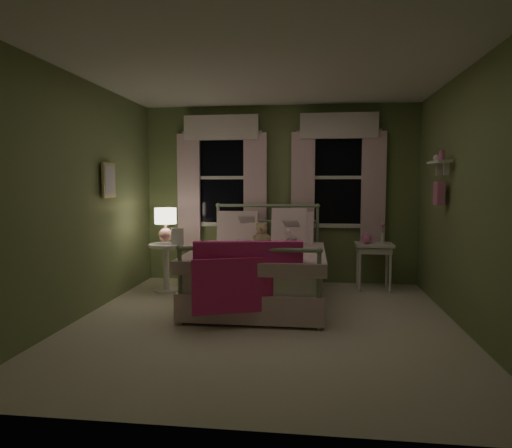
# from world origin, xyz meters

# --- Properties ---
(room_shell) EXTENTS (4.20, 4.20, 4.20)m
(room_shell) POSITION_xyz_m (0.00, 0.00, 1.30)
(room_shell) COLOR beige
(room_shell) RESTS_ON ground
(bed) EXTENTS (1.58, 2.04, 1.18)m
(bed) POSITION_xyz_m (-0.14, 0.83, 0.38)
(bed) COLOR white
(bed) RESTS_ON ground
(pink_throw) EXTENTS (1.10, 0.41, 0.71)m
(pink_throw) POSITION_xyz_m (-0.15, -0.18, 0.61)
(pink_throw) COLOR #F22F91
(pink_throw) RESTS_ON bed
(child_left) EXTENTS (0.29, 0.21, 0.75)m
(child_left) POSITION_xyz_m (-0.43, 1.27, 0.94)
(child_left) COLOR #F7D1DD
(child_left) RESTS_ON bed
(child_right) EXTENTS (0.45, 0.39, 0.78)m
(child_right) POSITION_xyz_m (0.13, 1.27, 0.96)
(child_right) COLOR #F7D1DD
(child_right) RESTS_ON bed
(book_left) EXTENTS (0.21, 0.13, 0.26)m
(book_left) POSITION_xyz_m (-0.43, 1.02, 0.96)
(book_left) COLOR beige
(book_left) RESTS_ON child_left
(book_right) EXTENTS (0.21, 0.13, 0.26)m
(book_right) POSITION_xyz_m (0.13, 1.02, 0.92)
(book_right) COLOR beige
(book_right) RESTS_ON child_right
(teddy_bear) EXTENTS (0.24, 0.20, 0.32)m
(teddy_bear) POSITION_xyz_m (-0.15, 1.11, 0.79)
(teddy_bear) COLOR tan
(teddy_bear) RESTS_ON bed
(nightstand_left) EXTENTS (0.46, 0.46, 0.65)m
(nightstand_left) POSITION_xyz_m (-1.47, 1.25, 0.42)
(nightstand_left) COLOR white
(nightstand_left) RESTS_ON ground
(table_lamp) EXTENTS (0.29, 0.29, 0.46)m
(table_lamp) POSITION_xyz_m (-1.47, 1.25, 0.95)
(table_lamp) COLOR #E49686
(table_lamp) RESTS_ON nightstand_left
(book_nightstand) EXTENTS (0.21, 0.25, 0.02)m
(book_nightstand) POSITION_xyz_m (-1.37, 1.17, 0.66)
(book_nightstand) COLOR beige
(book_nightstand) RESTS_ON nightstand_left
(nightstand_right) EXTENTS (0.50, 0.40, 0.64)m
(nightstand_right) POSITION_xyz_m (1.33, 1.68, 0.55)
(nightstand_right) COLOR white
(nightstand_right) RESTS_ON ground
(pink_toy) EXTENTS (0.14, 0.19, 0.14)m
(pink_toy) POSITION_xyz_m (1.23, 1.67, 0.71)
(pink_toy) COLOR pink
(pink_toy) RESTS_ON nightstand_right
(bud_vase) EXTENTS (0.06, 0.06, 0.28)m
(bud_vase) POSITION_xyz_m (1.45, 1.73, 0.79)
(bud_vase) COLOR white
(bud_vase) RESTS_ON nightstand_right
(window_left) EXTENTS (1.34, 0.13, 1.96)m
(window_left) POSITION_xyz_m (-0.85, 2.03, 1.62)
(window_left) COLOR black
(window_left) RESTS_ON room_shell
(window_right) EXTENTS (1.34, 0.13, 1.96)m
(window_right) POSITION_xyz_m (0.85, 2.03, 1.62)
(window_right) COLOR black
(window_right) RESTS_ON room_shell
(wall_shelf) EXTENTS (0.15, 0.50, 0.60)m
(wall_shelf) POSITION_xyz_m (1.90, 0.70, 1.52)
(wall_shelf) COLOR white
(wall_shelf) RESTS_ON room_shell
(framed_picture) EXTENTS (0.03, 0.32, 0.42)m
(framed_picture) POSITION_xyz_m (-1.95, 0.60, 1.50)
(framed_picture) COLOR beige
(framed_picture) RESTS_ON room_shell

